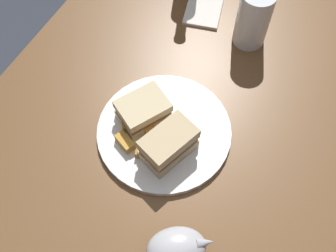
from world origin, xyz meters
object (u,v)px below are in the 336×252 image
gravy_boat (177,248)px  napkin (203,11)px  plate (164,131)px  sandwich_half_left (143,111)px  pint_glass (253,21)px  sandwich_half_right (169,144)px

gravy_boat → napkin: (0.58, 0.20, -0.04)m
plate → sandwich_half_left: sandwich_half_left is taller
plate → napkin: plate is taller
sandwich_half_left → pint_glass: 0.34m
plate → pint_glass: size_ratio=1.98×
plate → pint_glass: bearing=-11.5°
sandwich_half_left → sandwich_half_right: size_ratio=1.00×
pint_glass → napkin: pint_glass is taller
sandwich_half_right → gravy_boat: bearing=-149.1°
sandwich_half_right → gravy_boat: size_ratio=0.97×
sandwich_half_left → napkin: size_ratio=1.14×
pint_glass → gravy_boat: (-0.54, -0.07, -0.02)m
sandwich_half_right → pint_glass: (0.37, -0.03, 0.01)m
sandwich_half_left → gravy_boat: (-0.22, -0.19, -0.00)m
pint_glass → napkin: 0.15m
napkin → pint_glass: bearing=-104.3°
plate → napkin: size_ratio=2.61×
sandwich_half_left → sandwich_half_right: sandwich_half_right is taller
sandwich_half_left → pint_glass: bearing=-20.4°
pint_glass → gravy_boat: bearing=-172.9°
pint_glass → napkin: size_ratio=1.31×
gravy_boat → pint_glass: bearing=7.1°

